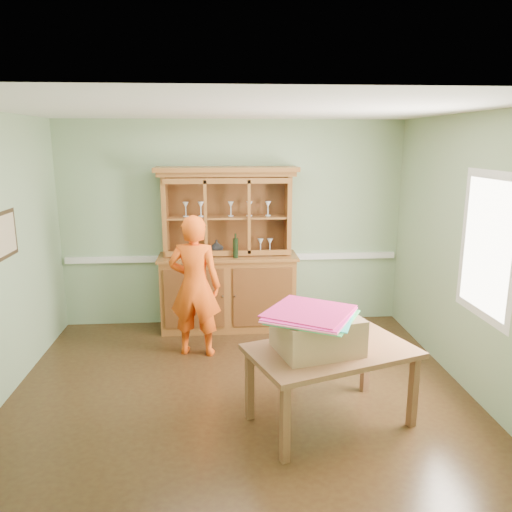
{
  "coord_description": "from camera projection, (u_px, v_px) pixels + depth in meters",
  "views": [
    {
      "loc": [
        -0.18,
        -4.54,
        2.43
      ],
      "look_at": [
        0.19,
        0.4,
        1.28
      ],
      "focal_mm": 35.0,
      "sensor_mm": 36.0,
      "label": 1
    }
  ],
  "objects": [
    {
      "name": "floor",
      "position": [
        240.0,
        390.0,
        4.97
      ],
      "size": [
        4.5,
        4.5,
        0.0
      ],
      "primitive_type": "plane",
      "color": "#442E15",
      "rests_on": "ground"
    },
    {
      "name": "ceiling",
      "position": [
        238.0,
        109.0,
        4.37
      ],
      "size": [
        4.5,
        4.5,
        0.0
      ],
      "primitive_type": "plane",
      "rotation": [
        3.14,
        0.0,
        0.0
      ],
      "color": "white",
      "rests_on": "wall_back"
    },
    {
      "name": "wall_back",
      "position": [
        233.0,
        224.0,
        6.61
      ],
      "size": [
        4.5,
        0.0,
        4.5
      ],
      "primitive_type": "plane",
      "rotation": [
        1.57,
        0.0,
        0.0
      ],
      "color": "gray",
      "rests_on": "floor"
    },
    {
      "name": "wall_right",
      "position": [
        471.0,
        255.0,
        4.83
      ],
      "size": [
        0.0,
        4.0,
        4.0
      ],
      "primitive_type": "plane",
      "rotation": [
        1.57,
        0.0,
        -1.57
      ],
      "color": "gray",
      "rests_on": "floor"
    },
    {
      "name": "wall_front",
      "position": [
        254.0,
        343.0,
        2.73
      ],
      "size": [
        4.5,
        0.0,
        4.5
      ],
      "primitive_type": "plane",
      "rotation": [
        -1.57,
        0.0,
        0.0
      ],
      "color": "gray",
      "rests_on": "floor"
    },
    {
      "name": "chair_rail",
      "position": [
        233.0,
        258.0,
        6.69
      ],
      "size": [
        4.41,
        0.05,
        0.08
      ],
      "primitive_type": "cube",
      "color": "silver",
      "rests_on": "wall_back"
    },
    {
      "name": "framed_map",
      "position": [
        4.0,
        235.0,
        4.75
      ],
      "size": [
        0.03,
        0.6,
        0.46
      ],
      "color": "#332414",
      "rests_on": "wall_left"
    },
    {
      "name": "window_panel",
      "position": [
        486.0,
        246.0,
        4.51
      ],
      "size": [
        0.03,
        0.96,
        1.36
      ],
      "color": "silver",
      "rests_on": "wall_right"
    },
    {
      "name": "china_hutch",
      "position": [
        228.0,
        273.0,
        6.51
      ],
      "size": [
        1.8,
        0.59,
        2.11
      ],
      "color": "brown",
      "rests_on": "floor"
    },
    {
      "name": "dining_table",
      "position": [
        331.0,
        357.0,
        4.29
      ],
      "size": [
        1.59,
        1.25,
        0.69
      ],
      "rotation": [
        0.0,
        0.0,
        0.34
      ],
      "color": "brown",
      "rests_on": "floor"
    },
    {
      "name": "cardboard_box",
      "position": [
        317.0,
        333.0,
        4.19
      ],
      "size": [
        0.78,
        0.68,
        0.31
      ],
      "primitive_type": "cube",
      "rotation": [
        0.0,
        0.0,
        0.25
      ],
      "color": "#9A704F",
      "rests_on": "dining_table"
    },
    {
      "name": "kite_stack",
      "position": [
        312.0,
        314.0,
        4.13
      ],
      "size": [
        0.86,
        0.86,
        0.04
      ],
      "rotation": [
        0.0,
        0.0,
        1.09
      ],
      "color": "#3BCB65",
      "rests_on": "cardboard_box"
    },
    {
      "name": "person",
      "position": [
        195.0,
        286.0,
        5.67
      ],
      "size": [
        0.66,
        0.5,
        1.64
      ],
      "primitive_type": "imported",
      "rotation": [
        0.0,
        0.0,
        2.95
      ],
      "color": "#F4510F",
      "rests_on": "floor"
    }
  ]
}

